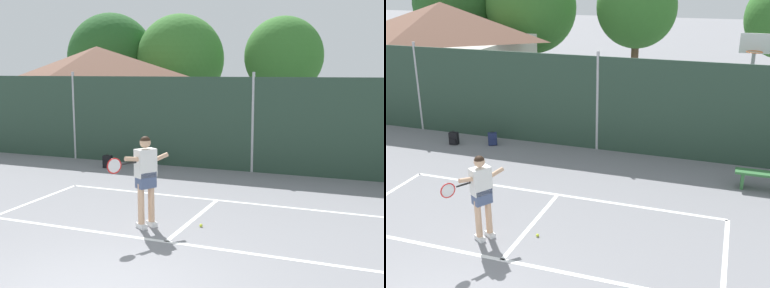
# 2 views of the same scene
# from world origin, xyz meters

# --- Properties ---
(court_markings) EXTENTS (8.30, 11.10, 0.01)m
(court_markings) POSITION_xyz_m (0.00, 0.65, 0.00)
(court_markings) COLOR white
(court_markings) RESTS_ON ground
(chainlink_fence) EXTENTS (26.09, 0.09, 3.09)m
(chainlink_fence) POSITION_xyz_m (0.00, 9.00, 1.47)
(chainlink_fence) COLOR #284233
(chainlink_fence) RESTS_ON ground
(clubhouse_building) EXTENTS (6.95, 5.43, 4.17)m
(clubhouse_building) POSITION_xyz_m (-7.94, 12.86, 2.16)
(clubhouse_building) COLOR beige
(clubhouse_building) RESTS_ON ground
(treeline_backdrop) EXTENTS (26.01, 4.67, 6.49)m
(treeline_backdrop) POSITION_xyz_m (-0.13, 17.80, 3.77)
(treeline_backdrop) COLOR brown
(treeline_backdrop) RESTS_ON ground
(tennis_player) EXTENTS (0.70, 1.31, 1.85)m
(tennis_player) POSITION_xyz_m (-0.71, 3.07, 1.11)
(tennis_player) COLOR silver
(tennis_player) RESTS_ON ground
(tennis_ball) EXTENTS (0.07, 0.07, 0.07)m
(tennis_ball) POSITION_xyz_m (0.32, 3.49, 0.03)
(tennis_ball) COLOR #CCE033
(tennis_ball) RESTS_ON ground
(backpack_black) EXTENTS (0.30, 0.27, 0.46)m
(backpack_black) POSITION_xyz_m (-4.54, 7.94, 0.19)
(backpack_black) COLOR black
(backpack_black) RESTS_ON ground
(backpack_navy) EXTENTS (0.34, 0.33, 0.46)m
(backpack_navy) POSITION_xyz_m (-3.32, 8.29, 0.19)
(backpack_navy) COLOR navy
(backpack_navy) RESTS_ON ground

